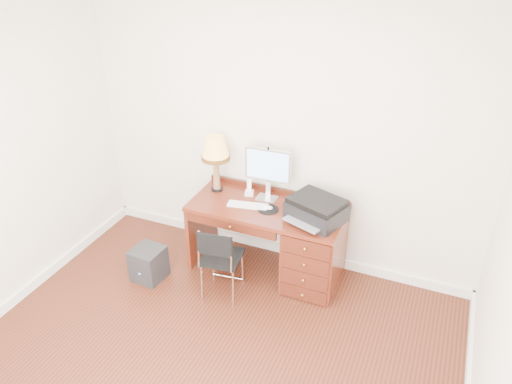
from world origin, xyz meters
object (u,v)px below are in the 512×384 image
at_px(phone, 249,190).
at_px(equipment_box, 148,263).
at_px(monitor, 268,168).
at_px(chair, 219,255).
at_px(desk, 297,243).
at_px(printer, 316,210).
at_px(leg_lamp, 215,152).

relative_size(phone, equipment_box, 0.53).
bearing_deg(monitor, chair, -108.31).
xyz_separation_m(desk, monitor, (-0.38, 0.17, 0.67)).
bearing_deg(chair, printer, 25.97).
bearing_deg(chair, monitor, 66.18).
relative_size(monitor, chair, 0.69).
bearing_deg(desk, leg_lamp, 172.78).
bearing_deg(leg_lamp, equipment_box, -122.10).
distance_m(printer, equipment_box, 1.77).
bearing_deg(monitor, equipment_box, -144.89).
bearing_deg(phone, chair, -107.43).
height_order(leg_lamp, chair, leg_lamp).
bearing_deg(leg_lamp, monitor, 5.21).
xyz_separation_m(leg_lamp, equipment_box, (-0.44, -0.70, -1.01)).
relative_size(leg_lamp, equipment_box, 1.71).
height_order(desk, equipment_box, desk).
bearing_deg(leg_lamp, phone, 5.75).
xyz_separation_m(monitor, leg_lamp, (-0.54, -0.05, 0.10)).
height_order(printer, leg_lamp, leg_lamp).
height_order(phone, equipment_box, phone).
height_order(leg_lamp, phone, leg_lamp).
height_order(desk, printer, printer).
bearing_deg(printer, phone, -174.16).
relative_size(desk, chair, 1.95).
bearing_deg(phone, leg_lamp, 169.11).
bearing_deg(equipment_box, leg_lamp, 61.83).
bearing_deg(chair, phone, 81.35).
height_order(phone, chair, phone).
relative_size(phone, chair, 0.23).
relative_size(monitor, equipment_box, 1.54).
xyz_separation_m(leg_lamp, phone, (0.34, 0.03, -0.38)).
xyz_separation_m(desk, chair, (-0.58, -0.54, 0.05)).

